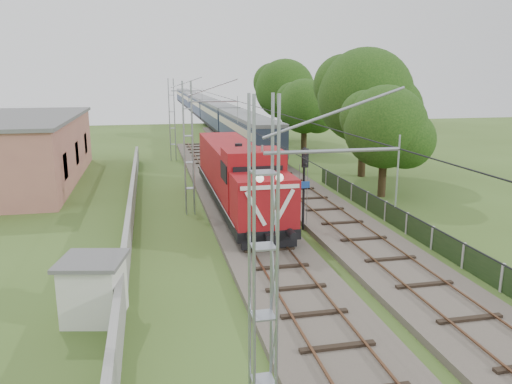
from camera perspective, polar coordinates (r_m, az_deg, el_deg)
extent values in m
plane|color=#3E5520|center=(20.33, 4.05, -11.01)|extent=(140.00, 140.00, 0.00)
cube|color=#6B6054|center=(26.62, -0.12, -4.66)|extent=(4.20, 70.00, 0.30)
cube|color=black|center=(26.56, -0.12, -4.25)|extent=(2.40, 70.00, 0.10)
cube|color=brown|center=(26.39, -1.94, -4.21)|extent=(0.08, 70.00, 0.05)
cube|color=brown|center=(26.72, 1.66, -3.98)|extent=(0.08, 70.00, 0.05)
cube|color=#6B6054|center=(39.99, 3.02, 1.44)|extent=(4.20, 80.00, 0.30)
cube|color=black|center=(39.95, 3.02, 1.72)|extent=(2.40, 80.00, 0.10)
cube|color=brown|center=(39.73, 1.84, 1.77)|extent=(0.08, 80.00, 0.05)
cube|color=brown|center=(40.17, 4.20, 1.87)|extent=(0.08, 80.00, 0.05)
cylinder|color=gray|center=(10.59, 8.83, 4.66)|extent=(3.00, 0.08, 0.08)
cylinder|color=gray|center=(30.05, -4.99, 10.27)|extent=(3.00, 0.08, 0.08)
cylinder|color=gray|center=(49.94, -7.94, 11.39)|extent=(3.00, 0.08, 0.08)
cylinder|color=black|center=(30.37, -2.11, 7.89)|extent=(0.03, 70.00, 0.03)
cylinder|color=black|center=(30.28, -2.13, 10.34)|extent=(0.03, 70.00, 0.03)
cube|color=#9E9E99|center=(30.76, -14.04, -1.43)|extent=(0.25, 40.00, 1.50)
cube|color=#B67462|center=(43.30, -25.06, 4.27)|extent=(8.00, 20.00, 5.00)
cube|color=#606060|center=(43.02, -25.40, 7.69)|extent=(8.40, 20.40, 0.25)
cube|color=black|center=(36.76, -21.01, 2.76)|extent=(0.10, 1.60, 1.80)
cube|color=black|center=(42.62, -19.84, 4.20)|extent=(0.10, 1.60, 1.80)
cube|color=black|center=(48.52, -18.94, 5.29)|extent=(0.10, 1.60, 1.80)
cube|color=black|center=(25.84, 19.53, -4.97)|extent=(0.05, 32.00, 1.15)
cube|color=#9E9E99|center=(38.93, 8.06, 1.67)|extent=(0.12, 0.12, 1.20)
cube|color=black|center=(31.49, -2.16, -0.20)|extent=(3.07, 17.39, 0.51)
cube|color=black|center=(26.24, -0.02, -3.66)|extent=(2.25, 3.68, 0.51)
cube|color=black|center=(36.98, -3.67, 1.33)|extent=(2.25, 3.68, 0.51)
cube|color=black|center=(23.52, 1.50, -5.96)|extent=(2.66, 0.26, 0.36)
cube|color=maroon|center=(24.09, 0.87, -0.92)|extent=(2.97, 2.56, 2.35)
sphere|color=white|center=(22.52, 0.44, 1.55)|extent=(0.37, 0.37, 0.37)
sphere|color=white|center=(22.74, 2.71, 1.65)|extent=(0.37, 0.37, 0.37)
cube|color=silver|center=(22.73, -0.03, -1.92)|extent=(1.03, 0.06, 1.71)
cube|color=silver|center=(23.04, 3.21, -1.73)|extent=(1.03, 0.06, 1.71)
cube|color=silver|center=(22.64, 1.62, 0.55)|extent=(2.76, 0.06, 0.18)
cube|color=maroon|center=(26.37, -0.34, 1.36)|extent=(3.07, 2.46, 3.27)
cube|color=black|center=(25.07, 0.24, 1.93)|extent=(2.56, 0.06, 0.92)
cube|color=maroon|center=(33.59, -2.93, 3.41)|extent=(2.86, 12.38, 2.66)
cylinder|color=black|center=(30.32, -2.01, 5.18)|extent=(0.45, 0.45, 0.41)
cylinder|color=gray|center=(25.20, -0.65, 4.94)|extent=(0.12, 0.12, 0.36)
cylinder|color=gray|center=(25.33, 0.71, 4.98)|extent=(0.12, 0.12, 0.36)
cube|color=black|center=(53.84, -1.01, 5.34)|extent=(2.90, 22.01, 0.50)
cube|color=#314153|center=(53.64, -1.01, 7.03)|extent=(3.00, 22.01, 2.70)
cube|color=beige|center=(53.59, -1.02, 7.56)|extent=(3.04, 21.13, 0.75)
cube|color=slate|center=(53.50, -1.02, 8.63)|extent=(3.05, 22.01, 0.35)
cube|color=black|center=(76.40, -4.37, 7.66)|extent=(2.90, 22.01, 0.50)
cube|color=#314153|center=(76.26, -4.39, 8.86)|extent=(3.00, 22.01, 2.70)
cube|color=beige|center=(76.23, -4.40, 9.23)|extent=(3.04, 21.13, 0.75)
cube|color=slate|center=(76.16, -4.41, 9.98)|extent=(3.05, 22.01, 0.35)
cube|color=black|center=(99.17, -6.20, 8.91)|extent=(2.90, 22.01, 0.50)
cube|color=#314153|center=(99.06, -6.23, 9.84)|extent=(3.00, 22.01, 2.70)
cube|color=beige|center=(99.03, -6.24, 10.12)|extent=(3.04, 21.13, 0.75)
cube|color=slate|center=(98.99, -6.25, 10.70)|extent=(3.05, 22.01, 0.35)
cube|color=black|center=(122.03, -7.36, 9.69)|extent=(2.90, 22.01, 0.50)
cube|color=#314153|center=(121.94, -7.38, 10.44)|extent=(3.00, 22.01, 2.70)
cube|color=beige|center=(121.92, -7.39, 10.68)|extent=(3.04, 21.13, 0.75)
cube|color=slate|center=(121.88, -7.41, 11.15)|extent=(3.05, 22.01, 0.35)
cube|color=black|center=(144.94, -8.16, 10.22)|extent=(2.90, 22.01, 0.50)
cube|color=#314153|center=(144.87, -8.18, 10.85)|extent=(3.00, 22.01, 2.70)
cube|color=beige|center=(144.85, -8.18, 11.05)|extent=(3.04, 21.13, 0.75)
cube|color=slate|center=(144.81, -8.20, 11.45)|extent=(3.05, 22.01, 0.35)
cylinder|color=black|center=(27.14, 5.47, 0.31)|extent=(0.13, 0.13, 4.58)
cube|color=black|center=(26.67, 5.64, 3.89)|extent=(0.34, 0.24, 1.01)
sphere|color=red|center=(26.52, 5.73, 4.53)|extent=(0.16, 0.16, 0.16)
sphere|color=black|center=(26.57, 5.71, 3.85)|extent=(0.16, 0.16, 0.16)
sphere|color=black|center=(26.62, 5.70, 3.17)|extent=(0.16, 0.16, 0.16)
cube|color=#184192|center=(26.99, 5.65, 0.83)|extent=(0.51, 0.10, 0.37)
cube|color=silver|center=(18.54, -18.04, -10.70)|extent=(2.21, 2.21, 2.06)
cube|color=#606060|center=(18.12, -18.29, -7.45)|extent=(2.54, 2.54, 0.14)
cylinder|color=#3A2B17|center=(35.75, 14.26, 2.20)|extent=(0.55, 0.55, 3.46)
sphere|color=#16360E|center=(35.30, 14.56, 7.21)|extent=(5.66, 5.66, 5.66)
sphere|color=#16360E|center=(35.17, 16.76, 5.76)|extent=(3.96, 3.96, 3.96)
sphere|color=#16360E|center=(35.71, 12.47, 8.40)|extent=(3.68, 3.68, 3.68)
cylinder|color=#3A2B17|center=(42.50, 12.08, 4.89)|extent=(0.62, 0.62, 4.72)
sphere|color=#16360E|center=(42.11, 12.36, 10.68)|extent=(7.73, 7.73, 7.73)
sphere|color=#16360E|center=(41.79, 14.90, 9.05)|extent=(5.41, 5.41, 5.41)
sphere|color=#16360E|center=(42.80, 9.98, 11.97)|extent=(5.02, 5.02, 5.02)
cylinder|color=#3A2B17|center=(54.87, 5.50, 6.36)|extent=(0.62, 0.62, 3.57)
sphere|color=#16360E|center=(54.58, 5.58, 9.74)|extent=(5.84, 5.84, 5.84)
sphere|color=#16360E|center=(54.17, 7.03, 8.82)|extent=(4.09, 4.09, 4.09)
sphere|color=#16360E|center=(55.22, 4.24, 10.48)|extent=(3.79, 3.79, 3.79)
cylinder|color=#3A2B17|center=(65.24, 3.26, 7.96)|extent=(0.55, 0.55, 4.63)
sphere|color=#16360E|center=(64.99, 3.31, 11.66)|extent=(7.57, 7.57, 7.57)
sphere|color=#16360E|center=(64.36, 4.89, 10.68)|extent=(5.30, 5.30, 5.30)
sphere|color=#16360E|center=(65.92, 1.87, 12.43)|extent=(4.92, 4.92, 4.92)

